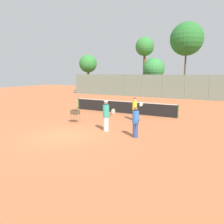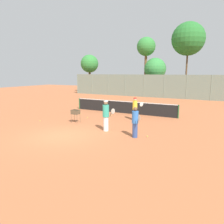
{
  "view_description": "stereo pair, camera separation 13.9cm",
  "coord_description": "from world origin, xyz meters",
  "px_view_note": "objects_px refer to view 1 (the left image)",
  "views": [
    {
      "loc": [
        8.0,
        -9.19,
        3.52
      ],
      "look_at": [
        1.51,
        3.15,
        1.0
      ],
      "focal_mm": 35.0,
      "sensor_mm": 36.0,
      "label": 1
    },
    {
      "loc": [
        8.12,
        -9.12,
        3.52
      ],
      "look_at": [
        1.51,
        3.15,
        1.0
      ],
      "focal_mm": 35.0,
      "sensor_mm": 36.0,
      "label": 2
    }
  ],
  "objects_px": {
    "player_white_outfit": "(136,122)",
    "ball_cart": "(75,113)",
    "tennis_net": "(123,107)",
    "player_red_cap": "(106,115)",
    "player_yellow_shirt": "(135,109)"
  },
  "relations": [
    {
      "from": "player_white_outfit",
      "to": "ball_cart",
      "type": "bearing_deg",
      "value": -149.67
    },
    {
      "from": "tennis_net",
      "to": "player_red_cap",
      "type": "height_order",
      "value": "player_red_cap"
    },
    {
      "from": "tennis_net",
      "to": "player_yellow_shirt",
      "type": "xyz_separation_m",
      "value": [
        2.05,
        -2.26,
        0.32
      ]
    },
    {
      "from": "tennis_net",
      "to": "player_white_outfit",
      "type": "height_order",
      "value": "player_white_outfit"
    },
    {
      "from": "tennis_net",
      "to": "ball_cart",
      "type": "xyz_separation_m",
      "value": [
        -1.38,
        -4.97,
        0.13
      ]
    },
    {
      "from": "player_yellow_shirt",
      "to": "ball_cart",
      "type": "relative_size",
      "value": 1.84
    },
    {
      "from": "tennis_net",
      "to": "ball_cart",
      "type": "height_order",
      "value": "tennis_net"
    },
    {
      "from": "player_red_cap",
      "to": "player_yellow_shirt",
      "type": "bearing_deg",
      "value": 95.13
    },
    {
      "from": "player_yellow_shirt",
      "to": "ball_cart",
      "type": "distance_m",
      "value": 4.37
    },
    {
      "from": "player_yellow_shirt",
      "to": "ball_cart",
      "type": "bearing_deg",
      "value": 171.02
    },
    {
      "from": "player_white_outfit",
      "to": "ball_cart",
      "type": "relative_size",
      "value": 1.84
    },
    {
      "from": "player_red_cap",
      "to": "ball_cart",
      "type": "relative_size",
      "value": 2.01
    },
    {
      "from": "player_red_cap",
      "to": "ball_cart",
      "type": "bearing_deg",
      "value": 174.4
    },
    {
      "from": "tennis_net",
      "to": "player_white_outfit",
      "type": "bearing_deg",
      "value": -59.49
    },
    {
      "from": "player_white_outfit",
      "to": "ball_cart",
      "type": "height_order",
      "value": "player_white_outfit"
    }
  ]
}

